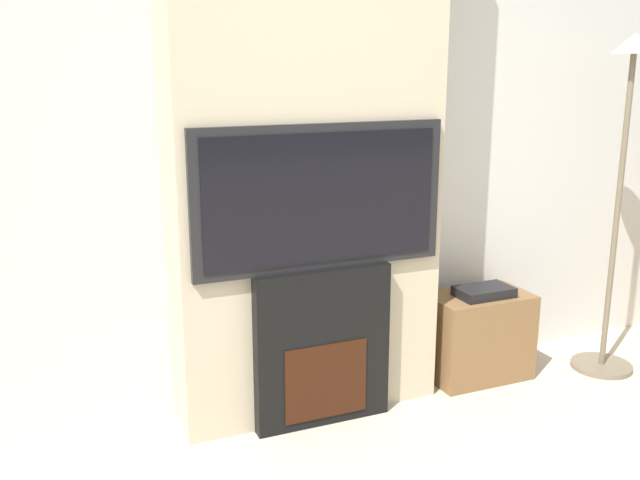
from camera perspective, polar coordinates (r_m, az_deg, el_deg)
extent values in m
cube|color=silver|center=(3.36, -2.44, 9.54)|extent=(6.00, 0.06, 2.70)
cube|color=beige|center=(3.18, -1.18, 9.29)|extent=(1.23, 0.33, 2.70)
cube|color=black|center=(3.27, 0.00, -8.41)|extent=(0.64, 0.14, 0.73)
cube|color=#33160A|center=(3.26, 0.51, -11.24)|extent=(0.40, 0.01, 0.35)
cube|color=black|center=(3.07, 0.00, 3.44)|extent=(1.15, 0.06, 0.63)
cube|color=black|center=(3.04, 0.24, 3.34)|extent=(1.06, 0.01, 0.56)
cylinder|color=#726651|center=(4.21, 21.58, -9.32)|extent=(0.32, 0.32, 0.03)
cylinder|color=#726651|center=(3.97, 22.65, 1.71)|extent=(0.03, 0.03, 1.63)
cone|color=#B7B2A3|center=(3.89, 23.89, 14.21)|extent=(0.22, 0.22, 0.10)
cube|color=brown|center=(3.84, 12.49, -7.48)|extent=(0.52, 0.32, 0.45)
cube|color=black|center=(3.73, 12.98, -4.05)|extent=(0.29, 0.18, 0.05)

